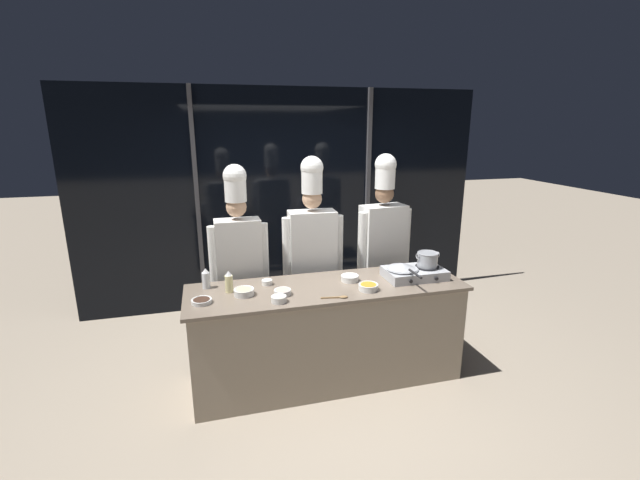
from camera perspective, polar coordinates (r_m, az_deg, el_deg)
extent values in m
plane|color=gray|center=(4.17, 0.94, -17.80)|extent=(24.00, 24.00, 0.00)
cube|color=black|center=(5.41, -4.53, 5.42)|extent=(5.06, 0.04, 2.70)
cube|color=#47474C|center=(5.28, -16.01, 4.62)|extent=(0.05, 0.05, 2.70)
cube|color=#47474C|center=(5.66, 6.36, 5.82)|extent=(0.05, 0.05, 2.70)
cube|color=gray|center=(3.95, 0.97, -12.47)|extent=(2.36, 0.69, 0.88)
cube|color=#756656|center=(3.76, 1.00, -6.36)|extent=(2.43, 0.73, 0.03)
cube|color=#B2B5BA|center=(4.02, 12.46, -4.35)|extent=(0.54, 0.34, 0.09)
cylinder|color=black|center=(3.95, 10.90, -3.85)|extent=(0.22, 0.22, 0.01)
cylinder|color=black|center=(3.81, 12.03, -5.41)|extent=(0.03, 0.01, 0.03)
cylinder|color=black|center=(4.06, 14.07, -3.50)|extent=(0.22, 0.22, 0.01)
cylinder|color=black|center=(3.93, 15.28, -5.00)|extent=(0.03, 0.01, 0.03)
cylinder|color=#ADAFB5|center=(3.94, 10.91, -3.72)|extent=(0.27, 0.27, 0.01)
cone|color=#ADAFB5|center=(3.94, 10.92, -3.40)|extent=(0.29, 0.29, 0.05)
cylinder|color=black|center=(3.73, 12.57, -4.42)|extent=(0.02, 0.22, 0.02)
cylinder|color=#93969B|center=(4.04, 14.13, -2.56)|extent=(0.18, 0.18, 0.13)
torus|color=#93969B|center=(4.02, 14.19, -1.68)|extent=(0.19, 0.19, 0.01)
torus|color=#93969B|center=(3.98, 12.86, -2.13)|extent=(0.01, 0.05, 0.05)
torus|color=#93969B|center=(4.08, 15.45, -1.87)|extent=(0.01, 0.05, 0.05)
cylinder|color=beige|center=(3.68, -12.04, -5.73)|extent=(0.07, 0.07, 0.15)
cone|color=white|center=(3.64, -12.12, -4.35)|extent=(0.06, 0.06, 0.04)
cylinder|color=white|center=(3.81, -14.95, -5.23)|extent=(0.07, 0.07, 0.14)
cone|color=white|center=(3.78, -15.04, -3.94)|extent=(0.06, 0.06, 0.04)
cylinder|color=white|center=(3.87, 4.00, -5.11)|extent=(0.16, 0.16, 0.05)
torus|color=white|center=(3.86, 4.00, -4.76)|extent=(0.16, 0.16, 0.01)
cylinder|color=silver|center=(3.86, 4.00, -4.93)|extent=(0.13, 0.13, 0.03)
cylinder|color=white|center=(3.68, 6.46, -6.27)|extent=(0.17, 0.17, 0.05)
torus|color=white|center=(3.67, 6.48, -5.91)|extent=(0.17, 0.17, 0.01)
cylinder|color=orange|center=(3.67, 6.47, -6.08)|extent=(0.14, 0.14, 0.03)
cylinder|color=white|center=(3.57, -5.02, -6.96)|extent=(0.14, 0.14, 0.04)
torus|color=white|center=(3.57, -5.03, -6.64)|extent=(0.14, 0.14, 0.01)
cylinder|color=#EAA893|center=(3.57, -5.03, -6.79)|extent=(0.12, 0.12, 0.02)
cylinder|color=white|center=(3.60, -10.10, -6.87)|extent=(0.17, 0.17, 0.05)
torus|color=white|center=(3.60, -10.11, -6.48)|extent=(0.17, 0.17, 0.01)
cylinder|color=#E0C689|center=(3.60, -10.11, -6.67)|extent=(0.14, 0.14, 0.03)
cylinder|color=white|center=(3.80, -7.08, -5.62)|extent=(0.09, 0.09, 0.04)
torus|color=white|center=(3.80, -7.09, -5.33)|extent=(0.09, 0.09, 0.01)
cylinder|color=silver|center=(3.80, -7.08, -5.46)|extent=(0.08, 0.08, 0.02)
cylinder|color=white|center=(3.53, -15.51, -7.89)|extent=(0.16, 0.16, 0.03)
torus|color=white|center=(3.53, -15.52, -7.66)|extent=(0.16, 0.16, 0.01)
cylinder|color=#382319|center=(3.53, -15.52, -7.75)|extent=(0.13, 0.13, 0.02)
cylinder|color=white|center=(3.43, -5.51, -7.87)|extent=(0.12, 0.12, 0.05)
torus|color=white|center=(3.43, -5.52, -7.48)|extent=(0.12, 0.12, 0.01)
cylinder|color=beige|center=(3.43, -5.52, -7.66)|extent=(0.10, 0.10, 0.03)
cube|color=olive|center=(3.50, 1.34, -7.69)|extent=(0.15, 0.04, 0.01)
ellipsoid|color=olive|center=(3.51, 3.16, -7.58)|extent=(0.08, 0.06, 0.02)
cylinder|color=#2D3856|center=(4.36, -8.78, -10.47)|extent=(0.11, 0.11, 0.79)
cylinder|color=#2D3856|center=(4.35, -11.86, -10.73)|extent=(0.11, 0.11, 0.79)
cube|color=white|center=(4.10, -10.79, -1.64)|extent=(0.42, 0.22, 0.63)
cylinder|color=white|center=(4.09, -7.45, -1.74)|extent=(0.08, 0.08, 0.58)
cylinder|color=white|center=(4.06, -14.04, -2.24)|extent=(0.08, 0.08, 0.58)
sphere|color=tan|center=(3.99, -11.10, 4.33)|extent=(0.19, 0.19, 0.19)
cylinder|color=white|center=(3.96, -11.22, 6.71)|extent=(0.20, 0.20, 0.23)
sphere|color=white|center=(3.95, -11.31, 8.38)|extent=(0.21, 0.21, 0.21)
cylinder|color=#4C4C51|center=(4.51, 0.60, -9.26)|extent=(0.12, 0.12, 0.80)
cylinder|color=#4C4C51|center=(4.46, -2.60, -9.54)|extent=(0.12, 0.12, 0.80)
cube|color=white|center=(4.23, -1.04, -0.44)|extent=(0.47, 0.26, 0.65)
cylinder|color=white|center=(4.26, 2.46, -0.62)|extent=(0.09, 0.09, 0.60)
cylinder|color=white|center=(4.16, -4.41, -1.04)|extent=(0.09, 0.09, 0.60)
sphere|color=tan|center=(4.13, -1.07, 5.50)|extent=(0.19, 0.19, 0.19)
cylinder|color=white|center=(4.11, -1.08, 7.93)|extent=(0.20, 0.20, 0.25)
sphere|color=white|center=(4.09, -1.09, 9.65)|extent=(0.22, 0.22, 0.22)
cylinder|color=#232326|center=(4.83, 9.34, -7.73)|extent=(0.12, 0.12, 0.81)
cylinder|color=#232326|center=(4.71, 6.67, -8.25)|extent=(0.12, 0.12, 0.81)
cube|color=white|center=(4.53, 8.37, 0.53)|extent=(0.49, 0.30, 0.65)
cylinder|color=white|center=(4.64, 11.35, 0.48)|extent=(0.09, 0.09, 0.60)
cylinder|color=white|center=(4.38, 5.68, -0.17)|extent=(0.09, 0.09, 0.60)
sphere|color=brown|center=(4.44, 8.59, 6.11)|extent=(0.19, 0.19, 0.19)
cylinder|color=white|center=(4.41, 8.68, 8.35)|extent=(0.20, 0.20, 0.24)
sphere|color=white|center=(4.40, 8.75, 9.92)|extent=(0.22, 0.22, 0.22)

